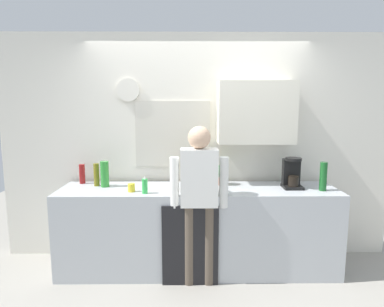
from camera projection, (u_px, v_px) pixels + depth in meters
ground_plane at (199, 283)px, 3.34m from camera, size 8.00×8.00×0.00m
kitchen_counter at (198, 229)px, 3.57m from camera, size 2.96×0.64×0.91m
dishwasher_panel at (190, 246)px, 3.25m from camera, size 0.56×0.02×0.82m
back_wall_assembly at (204, 143)px, 3.84m from camera, size 4.56×0.42×2.60m
coffee_maker at (292, 174)px, 3.51m from camera, size 0.20×0.20×0.33m
bottle_amber_beer at (184, 179)px, 3.44m from camera, size 0.06×0.06×0.23m
bottle_dark_sauce at (215, 183)px, 3.35m from camera, size 0.06×0.06×0.18m
bottle_clear_soda at (105, 174)px, 3.56m from camera, size 0.09×0.09×0.28m
bottle_olive_oil at (96, 175)px, 3.60m from camera, size 0.06×0.06×0.25m
bottle_red_vinegar at (82, 174)px, 3.71m from camera, size 0.06×0.06×0.22m
bottle_green_wine at (323, 176)px, 3.39m from camera, size 0.07×0.07×0.30m
cup_yellow_cup at (131, 188)px, 3.37m from camera, size 0.07×0.07×0.08m
mixing_bowl at (202, 183)px, 3.57m from camera, size 0.22×0.22×0.08m
potted_plant at (222, 173)px, 3.65m from camera, size 0.15×0.15×0.23m
dish_soap at (145, 186)px, 3.29m from camera, size 0.06×0.06×0.18m
person_at_sink at (199, 193)px, 3.20m from camera, size 0.57×0.22×1.60m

